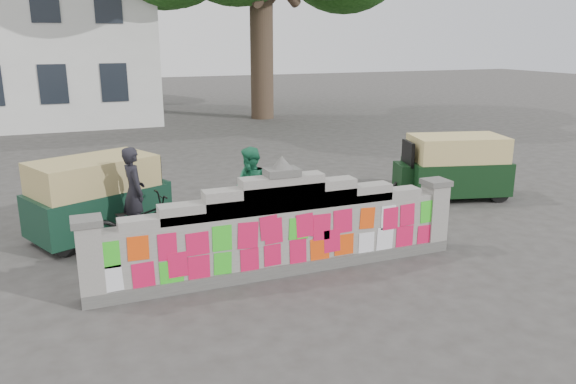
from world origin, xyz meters
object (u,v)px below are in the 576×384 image
object	(u,v)px
pedestrian	(251,190)
cyclist_rider	(135,205)
cyclist_bike	(136,222)
rickshaw_right	(453,166)
rickshaw_left	(99,196)

from	to	relation	value
pedestrian	cyclist_rider	bearing A→B (deg)	-101.61
cyclist_bike	pedestrian	world-z (taller)	pedestrian
rickshaw_right	cyclist_bike	bearing A→B (deg)	18.82
cyclist_bike	rickshaw_right	bearing A→B (deg)	-95.84
pedestrian	rickshaw_left	bearing A→B (deg)	-120.26
rickshaw_right	cyclist_rider	bearing A→B (deg)	18.82
rickshaw_left	rickshaw_right	world-z (taller)	rickshaw_left
cyclist_bike	cyclist_rider	bearing A→B (deg)	-0.00
rickshaw_left	cyclist_rider	bearing A→B (deg)	-82.40
cyclist_rider	pedestrian	xyz separation A→B (m)	(2.29, 0.09, 0.03)
cyclist_bike	rickshaw_right	distance (m)	7.69
rickshaw_left	rickshaw_right	distance (m)	8.25
cyclist_rider	rickshaw_right	bearing A→B (deg)	-95.84
cyclist_bike	rickshaw_right	xyz separation A→B (m)	(7.66, 0.60, 0.31)
cyclist_bike	pedestrian	size ratio (longest dim) A/B	1.09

